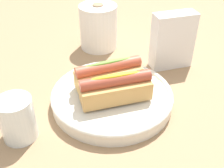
{
  "coord_description": "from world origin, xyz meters",
  "views": [
    {
      "loc": [
        -0.15,
        -0.45,
        0.41
      ],
      "look_at": [
        0.02,
        0.02,
        0.05
      ],
      "focal_mm": 45.0,
      "sensor_mm": 36.0,
      "label": 1
    }
  ],
  "objects_px": {
    "hotdog_back": "(109,74)",
    "paper_towel_roll": "(98,27)",
    "napkin_box": "(173,41)",
    "serving_bowl": "(112,97)",
    "water_glass": "(18,120)",
    "hotdog_front": "(116,88)"
  },
  "relations": [
    {
      "from": "napkin_box",
      "to": "serving_bowl",
      "type": "bearing_deg",
      "value": -150.43
    },
    {
      "from": "hotdog_back",
      "to": "paper_towel_roll",
      "type": "xyz_separation_m",
      "value": [
        0.05,
        0.24,
        0.0
      ]
    },
    {
      "from": "serving_bowl",
      "to": "paper_towel_roll",
      "type": "distance_m",
      "value": 0.28
    },
    {
      "from": "hotdog_front",
      "to": "paper_towel_roll",
      "type": "bearing_deg",
      "value": 79.12
    },
    {
      "from": "hotdog_back",
      "to": "napkin_box",
      "type": "bearing_deg",
      "value": 19.76
    },
    {
      "from": "hotdog_front",
      "to": "water_glass",
      "type": "bearing_deg",
      "value": -177.71
    },
    {
      "from": "hotdog_front",
      "to": "napkin_box",
      "type": "bearing_deg",
      "value": 31.71
    },
    {
      "from": "hotdog_front",
      "to": "paper_towel_roll",
      "type": "height_order",
      "value": "paper_towel_roll"
    },
    {
      "from": "hotdog_front",
      "to": "paper_towel_roll",
      "type": "distance_m",
      "value": 0.31
    },
    {
      "from": "paper_towel_roll",
      "to": "napkin_box",
      "type": "height_order",
      "value": "napkin_box"
    },
    {
      "from": "serving_bowl",
      "to": "water_glass",
      "type": "relative_size",
      "value": 3.04
    },
    {
      "from": "napkin_box",
      "to": "paper_towel_roll",
      "type": "bearing_deg",
      "value": 134.59
    },
    {
      "from": "hotdog_front",
      "to": "hotdog_back",
      "type": "height_order",
      "value": "same"
    },
    {
      "from": "napkin_box",
      "to": "water_glass",
      "type": "bearing_deg",
      "value": -158.18
    },
    {
      "from": "serving_bowl",
      "to": "water_glass",
      "type": "xyz_separation_m",
      "value": [
        -0.21,
        -0.04,
        0.02
      ]
    },
    {
      "from": "serving_bowl",
      "to": "paper_towel_roll",
      "type": "relative_size",
      "value": 2.04
    },
    {
      "from": "hotdog_back",
      "to": "paper_towel_roll",
      "type": "bearing_deg",
      "value": 77.56
    },
    {
      "from": "hotdog_back",
      "to": "napkin_box",
      "type": "distance_m",
      "value": 0.22
    },
    {
      "from": "hotdog_front",
      "to": "napkin_box",
      "type": "height_order",
      "value": "napkin_box"
    },
    {
      "from": "paper_towel_roll",
      "to": "hotdog_front",
      "type": "bearing_deg",
      "value": -100.88
    },
    {
      "from": "hotdog_front",
      "to": "hotdog_back",
      "type": "distance_m",
      "value": 0.06
    },
    {
      "from": "hotdog_back",
      "to": "napkin_box",
      "type": "xyz_separation_m",
      "value": [
        0.2,
        0.07,
        0.01
      ]
    }
  ]
}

